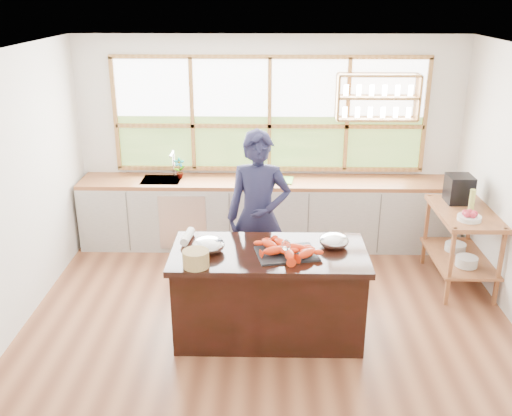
{
  "coord_description": "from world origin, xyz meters",
  "views": [
    {
      "loc": [
        -0.02,
        -5.07,
        3.2
      ],
      "look_at": [
        -0.13,
        0.15,
        1.2
      ],
      "focal_mm": 40.0,
      "sensor_mm": 36.0,
      "label": 1
    }
  ],
  "objects_px": {
    "cook": "(259,217)",
    "espresso_machine": "(459,189)",
    "island": "(269,293)",
    "wicker_basket": "(196,259)"
  },
  "relations": [
    {
      "from": "cook",
      "to": "espresso_machine",
      "type": "distance_m",
      "value": 2.39
    },
    {
      "from": "island",
      "to": "cook",
      "type": "xyz_separation_m",
      "value": [
        -0.11,
        0.77,
        0.48
      ]
    },
    {
      "from": "island",
      "to": "wicker_basket",
      "type": "relative_size",
      "value": 7.77
    },
    {
      "from": "cook",
      "to": "espresso_machine",
      "type": "bearing_deg",
      "value": 20.05
    },
    {
      "from": "espresso_machine",
      "to": "cook",
      "type": "bearing_deg",
      "value": -165.57
    },
    {
      "from": "cook",
      "to": "island",
      "type": "bearing_deg",
      "value": -76.57
    },
    {
      "from": "island",
      "to": "espresso_machine",
      "type": "relative_size",
      "value": 5.8
    },
    {
      "from": "wicker_basket",
      "to": "island",
      "type": "bearing_deg",
      "value": 27.11
    },
    {
      "from": "cook",
      "to": "espresso_machine",
      "type": "relative_size",
      "value": 5.88
    },
    {
      "from": "espresso_machine",
      "to": "wicker_basket",
      "type": "xyz_separation_m",
      "value": [
        -2.84,
        -1.72,
        -0.08
      ]
    }
  ]
}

